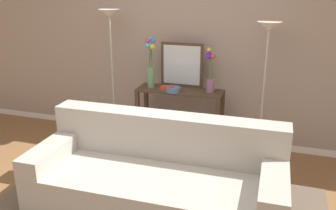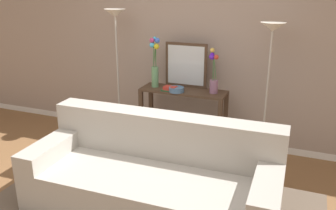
{
  "view_description": "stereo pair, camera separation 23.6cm",
  "coord_description": "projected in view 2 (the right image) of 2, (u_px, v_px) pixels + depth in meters",
  "views": [
    {
      "loc": [
        1.29,
        -2.57,
        2.13
      ],
      "look_at": [
        0.13,
        0.97,
        0.85
      ],
      "focal_mm": 38.45,
      "sensor_mm": 36.0,
      "label": 1
    },
    {
      "loc": [
        1.51,
        -2.49,
        2.13
      ],
      "look_at": [
        0.13,
        0.97,
        0.85
      ],
      "focal_mm": 38.45,
      "sensor_mm": 36.0,
      "label": 2
    }
  ],
  "objects": [
    {
      "name": "couch",
      "position": [
        154.0,
        179.0,
        3.51
      ],
      "size": [
        2.42,
        1.03,
        0.88
      ],
      "color": "#ADA89E",
      "rests_on": "ground"
    },
    {
      "name": "console_table",
      "position": [
        183.0,
        109.0,
        4.69
      ],
      "size": [
        1.11,
        0.37,
        0.82
      ],
      "color": "#473323",
      "rests_on": "ground"
    },
    {
      "name": "back_wall",
      "position": [
        190.0,
        41.0,
        4.8
      ],
      "size": [
        12.0,
        0.15,
        2.77
      ],
      "color": "white",
      "rests_on": "ground"
    },
    {
      "name": "floor_lamp_right",
      "position": [
        270.0,
        55.0,
        4.05
      ],
      "size": [
        0.28,
        0.28,
        1.71
      ],
      "color": "#B7B2A8",
      "rests_on": "ground"
    },
    {
      "name": "floor_lamp_left",
      "position": [
        116.0,
        39.0,
        4.72
      ],
      "size": [
        0.28,
        0.28,
        1.8
      ],
      "color": "#B7B2A8",
      "rests_on": "ground"
    },
    {
      "name": "fruit_bowl",
      "position": [
        176.0,
        89.0,
        4.51
      ],
      "size": [
        0.19,
        0.19,
        0.06
      ],
      "color": "#4C7093",
      "rests_on": "console_table"
    },
    {
      "name": "vase_tall_flowers",
      "position": [
        155.0,
        64.0,
        4.64
      ],
      "size": [
        0.13,
        0.11,
        0.65
      ],
      "color": "#669E6B",
      "rests_on": "console_table"
    },
    {
      "name": "book_stack",
      "position": [
        171.0,
        89.0,
        4.55
      ],
      "size": [
        0.22,
        0.13,
        0.06
      ],
      "color": "#236033",
      "rests_on": "console_table"
    },
    {
      "name": "book_row_under_console",
      "position": [
        164.0,
        141.0,
        4.95
      ],
      "size": [
        0.36,
        0.18,
        0.13
      ],
      "color": "#BC3328",
      "rests_on": "ground"
    },
    {
      "name": "wall_mirror",
      "position": [
        186.0,
        65.0,
        4.65
      ],
      "size": [
        0.56,
        0.02,
        0.58
      ],
      "color": "#473323",
      "rests_on": "console_table"
    },
    {
      "name": "vase_short_flowers",
      "position": [
        214.0,
        76.0,
        4.4
      ],
      "size": [
        0.12,
        0.11,
        0.56
      ],
      "color": "gray",
      "rests_on": "console_table"
    }
  ]
}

